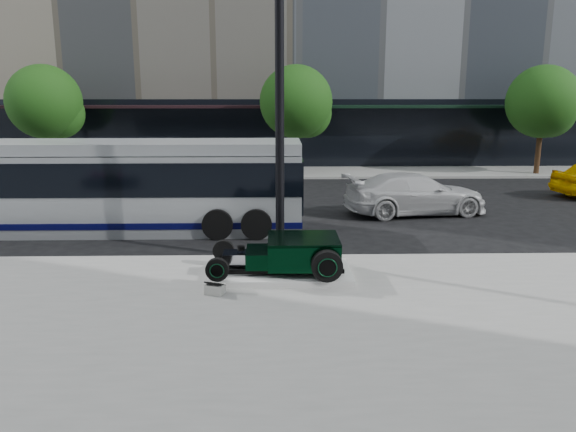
{
  "coord_description": "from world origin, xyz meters",
  "views": [
    {
      "loc": [
        -0.1,
        -16.76,
        4.55
      ],
      "look_at": [
        0.24,
        -1.95,
        1.2
      ],
      "focal_mm": 35.0,
      "sensor_mm": 36.0,
      "label": 1
    }
  ],
  "objects_px": {
    "hot_rod": "(294,253)",
    "transit_bus": "(117,186)",
    "white_sedan": "(415,194)",
    "lamppost": "(280,124)"
  },
  "relations": [
    {
      "from": "lamppost",
      "to": "white_sedan",
      "type": "height_order",
      "value": "lamppost"
    },
    {
      "from": "lamppost",
      "to": "white_sedan",
      "type": "bearing_deg",
      "value": 48.85
    },
    {
      "from": "transit_bus",
      "to": "white_sedan",
      "type": "relative_size",
      "value": 2.31
    },
    {
      "from": "hot_rod",
      "to": "white_sedan",
      "type": "distance_m",
      "value": 8.77
    },
    {
      "from": "white_sedan",
      "to": "lamppost",
      "type": "bearing_deg",
      "value": 130.13
    },
    {
      "from": "hot_rod",
      "to": "transit_bus",
      "type": "height_order",
      "value": "transit_bus"
    },
    {
      "from": "lamppost",
      "to": "transit_bus",
      "type": "xyz_separation_m",
      "value": [
        -5.29,
        3.6,
        -2.2
      ]
    },
    {
      "from": "hot_rod",
      "to": "lamppost",
      "type": "xyz_separation_m",
      "value": [
        -0.33,
        1.55,
        2.99
      ]
    },
    {
      "from": "hot_rod",
      "to": "white_sedan",
      "type": "relative_size",
      "value": 0.61
    },
    {
      "from": "hot_rod",
      "to": "transit_bus",
      "type": "xyz_separation_m",
      "value": [
        -5.62,
        5.15,
        0.79
      ]
    }
  ]
}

